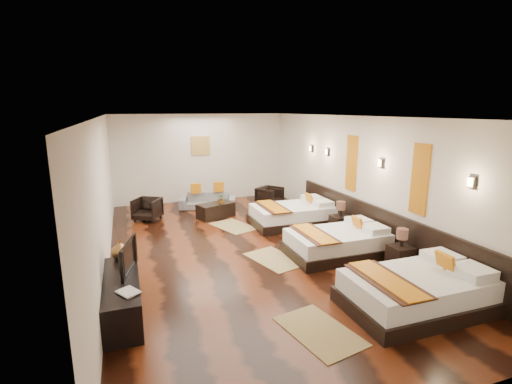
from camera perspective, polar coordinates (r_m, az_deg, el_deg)
name	(u,v)px	position (r m, az deg, el deg)	size (l,w,h in m)	color
floor	(246,249)	(8.17, -1.54, -8.68)	(5.50, 9.50, 0.01)	black
ceiling	(245,117)	(7.62, -1.66, 11.36)	(5.50, 9.50, 0.01)	white
back_wall	(201,158)	(12.33, -8.38, 5.14)	(5.50, 0.01, 2.80)	silver
left_wall	(103,195)	(7.43, -22.22, -0.49)	(0.01, 9.50, 2.80)	silver
right_wall	(359,178)	(8.99, 15.36, 2.11)	(0.01, 9.50, 2.80)	silver
headboard_panel	(376,227)	(8.56, 17.80, -5.12)	(0.08, 6.60, 0.90)	black
bed_near	(418,291)	(6.32, 23.35, -13.59)	(2.15, 1.35, 0.82)	black
bed_mid	(338,243)	(7.97, 12.33, -7.50)	(2.03, 1.27, 0.77)	black
bed_far	(293,215)	(9.80, 5.64, -3.42)	(2.08, 1.31, 0.79)	black
nightstand_a	(400,255)	(7.65, 21.08, -8.85)	(0.40, 0.40, 0.78)	black
nightstand_b	(340,223)	(9.26, 12.63, -4.57)	(0.41, 0.41, 0.81)	black
jute_mat_near	(319,331)	(5.50, 9.58, -20.11)	(0.75, 1.20, 0.01)	#977F4D
jute_mat_mid	(275,259)	(7.66, 2.85, -10.13)	(0.75, 1.20, 0.01)	#977F4D
jute_mat_far	(234,226)	(9.70, -3.42, -5.20)	(0.75, 1.20, 0.01)	#977F4D
tv_console	(122,296)	(6.02, -19.63, -14.67)	(0.50, 1.80, 0.55)	black
tv	(123,257)	(6.03, -19.52, -9.30)	(0.82, 0.11, 0.47)	black
book	(121,295)	(5.40, -19.85, -14.55)	(0.23, 0.30, 0.03)	black
figurine	(120,249)	(6.61, -19.93, -8.15)	(0.30, 0.30, 0.31)	brown
sofa	(208,200)	(11.46, -7.35, -1.27)	(1.67, 0.65, 0.49)	slate
armchair_left	(147,209)	(10.58, -16.17, -2.51)	(0.65, 0.66, 0.61)	black
armchair_right	(270,197)	(11.50, 2.10, -0.76)	(0.67, 0.69, 0.63)	black
coffee_table	(216,210)	(10.48, -6.13, -2.80)	(1.00, 0.50, 0.40)	black
table_plant	(221,198)	(10.36, -5.28, -0.98)	(0.26, 0.23, 0.29)	#265A1E
orange_panel_a	(420,179)	(7.47, 23.61, 1.80)	(0.04, 0.40, 1.30)	#D86014
orange_panel_b	(352,163)	(9.17, 14.30, 4.27)	(0.04, 0.40, 1.30)	#D86014
sconce_near	(472,182)	(6.67, 29.93, 1.32)	(0.07, 0.12, 0.18)	black
sconce_mid	(381,163)	(8.25, 18.42, 4.19)	(0.07, 0.12, 0.18)	black
sconce_far	(327,152)	(10.07, 10.77, 6.00)	(0.07, 0.12, 0.18)	black
sconce_lounge	(311,149)	(10.85, 8.39, 6.55)	(0.07, 0.12, 0.18)	black
gold_artwork	(200,146)	(12.26, -8.43, 6.98)	(0.60, 0.04, 0.60)	#AD873F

